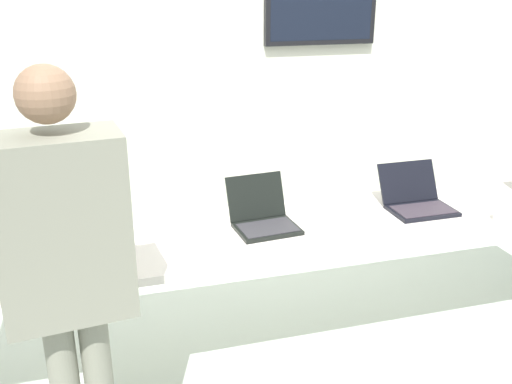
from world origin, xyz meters
TOP-DOWN VIEW (x-y plane):
  - ground at (0.00, 0.00)m, footprint 8.00×8.00m
  - back_wall at (0.01, 1.13)m, footprint 8.00×0.11m
  - workbench at (0.00, 0.00)m, footprint 3.60×0.70m
  - laptop_station_0 at (-1.10, 0.04)m, footprint 0.38×0.31m
  - laptop_station_1 at (-0.19, 0.04)m, footprint 0.33×0.35m
  - laptop_station_2 at (0.69, 0.04)m, footprint 0.34×0.34m
  - person at (-1.11, -0.62)m, footprint 0.48×0.62m
  - coffee_mug at (1.02, -0.25)m, footprint 0.09×0.09m

SIDE VIEW (x-z plane):
  - ground at x=0.00m, z-range -0.04..0.00m
  - workbench at x=0.00m, z-range 0.34..1.11m
  - coffee_mug at x=1.02m, z-range 0.77..0.86m
  - laptop_station_2 at x=0.69m, z-range 0.71..0.94m
  - laptop_station_0 at x=-1.10m, z-range 0.71..0.94m
  - laptop_station_1 at x=-0.19m, z-range 0.71..0.95m
  - person at x=-1.11m, z-range 0.18..1.90m
  - back_wall at x=0.01m, z-range 0.01..2.66m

